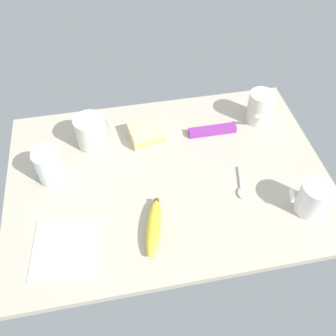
{
  "coord_description": "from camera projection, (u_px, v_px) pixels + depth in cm",
  "views": [
    {
      "loc": [
        12.25,
        64.28,
        82.85
      ],
      "look_at": [
        0.0,
        0.0,
        5.0
      ],
      "focal_mm": 39.2,
      "sensor_mm": 36.0,
      "label": 1
    }
  ],
  "objects": [
    {
      "name": "glass_of_milk",
      "position": [
        50.0,
        167.0,
        1.0
      ],
      "size": [
        7.46,
        7.46,
        10.18
      ],
      "color": "silver",
      "rests_on": "tabletop"
    },
    {
      "name": "spoon",
      "position": [
        241.0,
        187.0,
        1.01
      ],
      "size": [
        3.92,
        11.04,
        0.8
      ],
      "color": "silver",
      "rests_on": "tabletop"
    },
    {
      "name": "coffee_mug_spare",
      "position": [
        314.0,
        198.0,
        0.93
      ],
      "size": [
        10.35,
        8.04,
        9.4
      ],
      "color": "white",
      "rests_on": "tabletop"
    },
    {
      "name": "snack_bar",
      "position": [
        212.0,
        130.0,
        1.14
      ],
      "size": [
        15.0,
        2.91,
        2.0
      ],
      "primitive_type": "cube",
      "rotation": [
        0.0,
        0.0,
        0.0
      ],
      "color": "purple",
      "rests_on": "tabletop"
    },
    {
      "name": "sandwich_main",
      "position": [
        146.0,
        133.0,
        1.12
      ],
      "size": [
        11.06,
        10.24,
        4.4
      ],
      "color": "beige",
      "rests_on": "tabletop"
    },
    {
      "name": "paper_napkin",
      "position": [
        66.0,
        249.0,
        0.89
      ],
      "size": [
        17.92,
        17.92,
        0.3
      ],
      "primitive_type": "cube",
      "rotation": [
        0.0,
        0.0,
        -0.11
      ],
      "color": "white",
      "rests_on": "tabletop"
    },
    {
      "name": "banana",
      "position": [
        154.0,
        227.0,
        0.91
      ],
      "size": [
        7.54,
        16.69,
        3.39
      ],
      "color": "yellow",
      "rests_on": "tabletop"
    },
    {
      "name": "coffee_mug_black",
      "position": [
        91.0,
        132.0,
        1.08
      ],
      "size": [
        11.42,
        8.93,
        9.77
      ],
      "color": "silver",
      "rests_on": "tabletop"
    },
    {
      "name": "coffee_mug_milky",
      "position": [
        260.0,
        107.0,
        1.15
      ],
      "size": [
        7.71,
        9.95,
        10.33
      ],
      "color": "silver",
      "rests_on": "tabletop"
    },
    {
      "name": "tabletop",
      "position": [
        168.0,
        177.0,
        1.05
      ],
      "size": [
        90.0,
        64.0,
        2.0
      ],
      "primitive_type": "cube",
      "color": "#BCB29E",
      "rests_on": "ground"
    }
  ]
}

